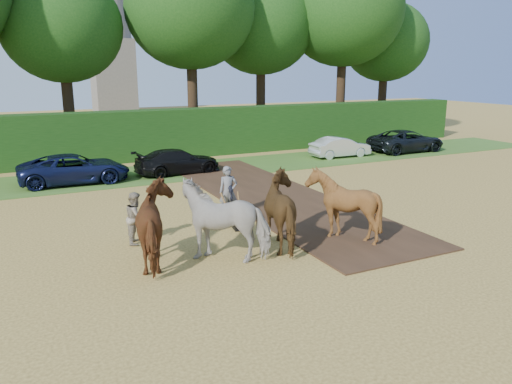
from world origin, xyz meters
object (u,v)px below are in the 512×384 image
spectator_far (230,196)px  plough_team (257,214)px  spectator_near (136,218)px  parked_cars (223,156)px

spectator_far → plough_team: bearing=-178.1°
spectator_near → spectator_far: (3.86, 1.40, -0.05)m
spectator_near → plough_team: size_ratio=0.21×
plough_team → parked_cars: size_ratio=0.22×
spectator_near → plough_team: 3.92m
plough_team → parked_cars: (3.95, 12.29, -0.46)m
plough_team → spectator_far: bearing=79.7°
spectator_near → parked_cars: spectator_near is taller
parked_cars → plough_team: bearing=-107.8°
spectator_far → plough_team: (-0.66, -3.65, 0.36)m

